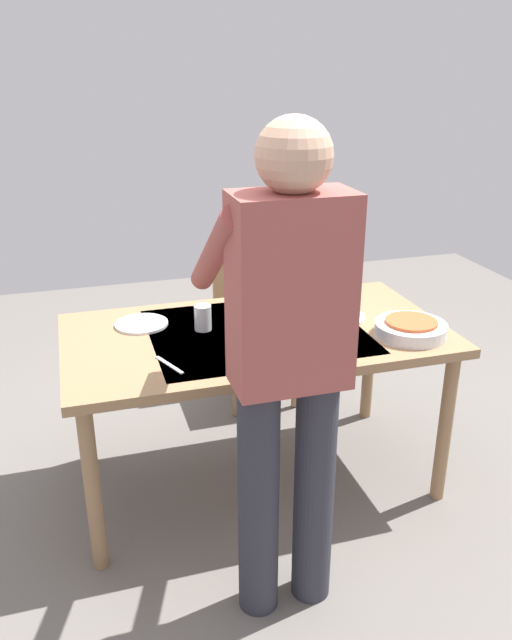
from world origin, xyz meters
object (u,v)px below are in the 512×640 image
at_px(dinner_plate_near, 339,317).
at_px(dining_table, 256,347).
at_px(wine_glass_left, 292,276).
at_px(dinner_plate_far, 141,324).
at_px(water_cup_far_right, 341,325).
at_px(side_bowl_salad, 255,308).
at_px(wine_bottle, 252,309).
at_px(water_cup_near_right, 342,289).
at_px(wine_glass_right, 295,304).
at_px(person_server, 288,356).
at_px(chair_near, 252,307).
at_px(water_cup_far_left, 203,318).
at_px(serving_bowl_pasta, 411,328).
at_px(water_cup_near_left, 265,334).

bearing_deg(dinner_plate_near, dining_table, 4.70).
relative_size(dining_table, wine_glass_left, 10.70).
bearing_deg(dinner_plate_far, water_cup_far_right, 155.15).
bearing_deg(dinner_plate_far, side_bowl_salad, 176.62).
bearing_deg(wine_bottle, wine_glass_left, -129.24).
height_order(water_cup_near_right, dinner_plate_near, water_cup_near_right).
relative_size(wine_bottle, wine_glass_right, 1.96).
height_order(person_server, dinner_plate_near, person_server).
relative_size(person_server, wine_glass_left, 11.19).
height_order(person_server, wine_glass_left, person_server).
bearing_deg(wine_glass_right, water_cup_far_right, 132.91).
bearing_deg(side_bowl_salad, chair_near, -105.23).
relative_size(dining_table, dinner_plate_far, 7.02).
relative_size(water_cup_near_right, water_cup_far_left, 0.89).
xyz_separation_m(person_server, water_cup_near_right, (-0.61, -0.96, -0.17)).
xyz_separation_m(chair_near, person_server, (0.33, 1.52, 0.43)).
distance_m(water_cup_near_right, dinner_plate_far, 0.97).
bearing_deg(chair_near, wine_bottle, 73.57).
xyz_separation_m(wine_bottle, water_cup_near_right, (-0.53, -0.28, -0.06)).
distance_m(dining_table, dinner_plate_far, 0.51).
height_order(wine_glass_left, dinner_plate_near, wine_glass_left).
xyz_separation_m(chair_near, wine_bottle, (0.25, 0.84, 0.33)).
xyz_separation_m(wine_bottle, wine_glass_left, (-0.31, -0.38, -0.01)).
xyz_separation_m(water_cup_far_right, side_bowl_salad, (0.27, -0.33, -0.02)).
bearing_deg(dinner_plate_near, wine_glass_left, -70.94).
bearing_deg(wine_glass_left, serving_bowl_pasta, 118.53).
distance_m(chair_near, side_bowl_salad, 0.72).
bearing_deg(wine_glass_right, water_cup_far_left, -11.54).
distance_m(water_cup_far_left, dinner_plate_near, 0.61).
relative_size(chair_near, wine_bottle, 3.07).
bearing_deg(wine_bottle, person_server, 83.14).
height_order(person_server, serving_bowl_pasta, person_server).
bearing_deg(chair_near, dining_table, 74.72).
xyz_separation_m(chair_near, wine_glass_right, (0.05, 0.82, 0.32)).
height_order(water_cup_far_left, serving_bowl_pasta, water_cup_far_left).
distance_m(wine_glass_left, water_cup_near_right, 0.25).
xyz_separation_m(dining_table, wine_bottle, (0.02, 0.02, 0.18)).
distance_m(dining_table, wine_glass_left, 0.49).
relative_size(water_cup_far_left, side_bowl_salad, 0.61).
xyz_separation_m(person_server, serving_bowl_pasta, (-0.71, -0.47, -0.18)).
distance_m(side_bowl_salad, dinner_plate_near, 0.38).
xyz_separation_m(water_cup_far_right, serving_bowl_pasta, (-0.28, 0.07, -0.02)).
bearing_deg(water_cup_far_right, side_bowl_salad, -50.47).
xyz_separation_m(person_server, side_bowl_salad, (-0.15, -0.87, -0.18)).
height_order(wine_glass_right, side_bowl_salad, wine_glass_right).
xyz_separation_m(wine_glass_left, serving_bowl_pasta, (-0.32, 0.59, -0.07)).
xyz_separation_m(water_cup_far_left, dinner_plate_far, (0.25, -0.12, -0.05)).
relative_size(water_cup_near_left, dinner_plate_far, 0.46).
height_order(wine_glass_right, water_cup_far_left, wine_glass_right).
distance_m(serving_bowl_pasta, dinner_plate_near, 0.34).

